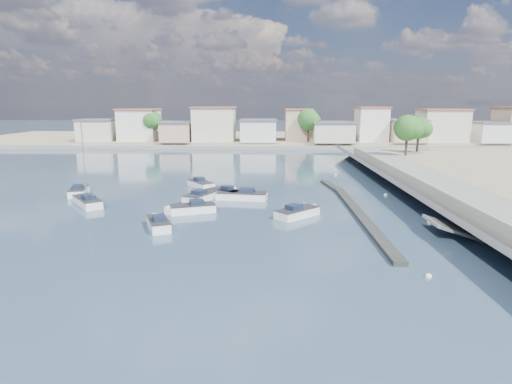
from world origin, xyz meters
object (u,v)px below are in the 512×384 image
Objects in this scene: motorboat_e at (79,191)px; sailboat at (87,201)px; motorboat_a at (158,224)px; motorboat_c at (239,196)px; motorboat_d at (190,209)px; motorboat_f at (223,193)px; motorboat_g at (202,185)px; motorboat_b at (203,196)px; motorboat_h at (299,213)px.

sailboat reaches higher than motorboat_e.
motorboat_a is 0.70× the size of motorboat_c.
motorboat_d is 8.24m from motorboat_f.
motorboat_f is 5.84m from motorboat_g.
motorboat_g is at bearing 93.30° from motorboat_d.
motorboat_b is at bearing 85.52° from motorboat_d.
motorboat_e is at bearing 133.33° from motorboat_a.
motorboat_c and motorboat_h have the same top height.
motorboat_e is 6.31m from sailboat.
sailboat is (-11.51, 2.92, 0.05)m from motorboat_d.
motorboat_c is 19.29m from motorboat_e.
motorboat_g and motorboat_h have the same top height.
motorboat_c is at bearing 61.10° from motorboat_a.
motorboat_f is 0.90× the size of motorboat_g.
motorboat_f and motorboat_g have the same top height.
motorboat_f is 14.89m from sailboat.
motorboat_d is 1.07× the size of motorboat_g.
motorboat_h is at bearing -50.02° from motorboat_c.
motorboat_d is (-0.45, -5.80, -0.00)m from motorboat_b.
motorboat_c is 1.31× the size of motorboat_e.
motorboat_b is (2.31, 11.03, -0.00)m from motorboat_a.
motorboat_d is at bearing 70.53° from motorboat_a.
motorboat_d is (1.85, 5.24, -0.00)m from motorboat_a.
motorboat_c is at bearing 54.30° from motorboat_d.
motorboat_h is (11.39, -13.80, -0.00)m from motorboat_g.
motorboat_c is at bearing 11.74° from sailboat.
motorboat_e is at bearing 178.23° from motorboat_f.
motorboat_e is 27.07m from motorboat_h.
motorboat_b is at bearing 145.87° from motorboat_h.
motorboat_b is 4.05m from motorboat_c.
motorboat_d and motorboat_e have the same top height.
motorboat_e is 0.54× the size of sailboat.
motorboat_b and motorboat_f have the same top height.
motorboat_b is 1.14× the size of motorboat_g.
motorboat_a is at bearing -161.78° from motorboat_h.
motorboat_a and motorboat_c have the same top height.
sailboat is at bearing -137.85° from motorboat_g.
motorboat_e is 1.06× the size of motorboat_h.
motorboat_e is (-12.84, 13.61, -0.00)m from motorboat_a.
motorboat_a is at bearing -93.58° from motorboat_g.
motorboat_f is 0.47× the size of sailboat.
motorboat_b and motorboat_c have the same top height.
motorboat_a is 12.64m from sailboat.
motorboat_h is at bearing -34.13° from motorboat_b.
sailboat is (-10.78, -9.76, 0.05)m from motorboat_g.
motorboat_g is at bearing 129.54° from motorboat_h.
motorboat_d and motorboat_f have the same top height.
motorboat_f is at bearing 140.70° from motorboat_c.
motorboat_b is at bearing -80.23° from motorboat_g.
motorboat_c is at bearing -39.30° from motorboat_f.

